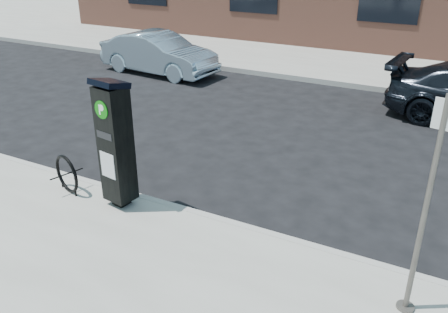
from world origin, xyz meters
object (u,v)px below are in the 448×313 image
Objects in this scene: parking_kiosk at (115,143)px; car_silver at (159,53)px; sign_pole at (425,213)px; bike_rack at (67,174)px.

car_silver is (-4.26, 7.13, -0.55)m from parking_kiosk.
bike_rack is at bearing -170.98° from sign_pole.
car_silver is at bearing 150.41° from sign_pole.
sign_pole is at bearing 4.93° from parking_kiosk.
sign_pole is 3.85× the size of bike_rack.
sign_pole is at bearing -125.82° from car_silver.
parking_kiosk is 0.81× the size of sign_pole.
sign_pole is at bearing 14.21° from bike_rack.
parking_kiosk is 1.24m from bike_rack.
bike_rack is at bearing -165.50° from parking_kiosk.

